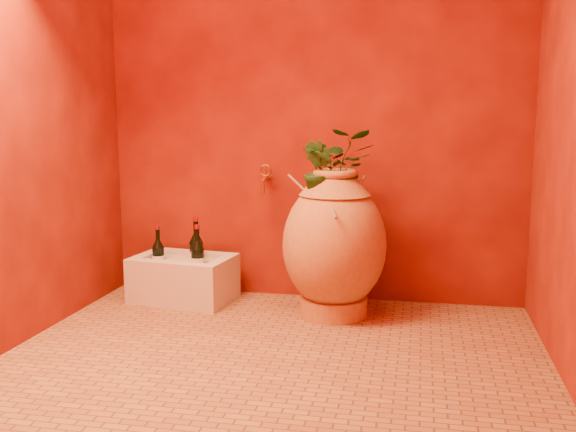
% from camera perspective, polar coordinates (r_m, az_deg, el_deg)
% --- Properties ---
extents(floor, '(2.50, 2.50, 0.00)m').
position_cam_1_polar(floor, '(3.06, -1.13, -12.22)').
color(floor, '#955C31').
rests_on(floor, ground).
extents(wall_back, '(2.50, 0.02, 2.50)m').
position_cam_1_polar(wall_back, '(3.83, 2.22, 11.14)').
color(wall_back, '#570C05').
rests_on(wall_back, ground).
extents(wall_left, '(0.02, 2.00, 2.50)m').
position_cam_1_polar(wall_left, '(3.36, -22.84, 10.74)').
color(wall_left, '#570C05').
rests_on(wall_left, ground).
extents(amphora, '(0.74, 0.74, 0.82)m').
position_cam_1_polar(amphora, '(3.53, 4.14, -2.48)').
color(amphora, '#B57C33').
rests_on(amphora, floor).
extents(stone_basin, '(0.62, 0.46, 0.27)m').
position_cam_1_polar(stone_basin, '(3.91, -9.26, -5.59)').
color(stone_basin, beige).
rests_on(stone_basin, floor).
extents(wine_bottle_a, '(0.08, 0.08, 0.33)m').
position_cam_1_polar(wine_bottle_a, '(3.80, -8.03, -3.90)').
color(wine_bottle_a, black).
rests_on(wine_bottle_a, stone_basin).
extents(wine_bottle_b, '(0.09, 0.09, 0.35)m').
position_cam_1_polar(wine_bottle_b, '(3.92, -8.14, -3.36)').
color(wine_bottle_b, black).
rests_on(wine_bottle_b, stone_basin).
extents(wine_bottle_c, '(0.07, 0.07, 0.30)m').
position_cam_1_polar(wine_bottle_c, '(3.94, -11.44, -3.65)').
color(wine_bottle_c, black).
rests_on(wine_bottle_c, stone_basin).
extents(wall_tap, '(0.07, 0.16, 0.17)m').
position_cam_1_polar(wall_tap, '(3.82, -2.06, 3.42)').
color(wall_tap, '#9D6024').
rests_on(wall_tap, wall_back).
extents(plant_main, '(0.43, 0.39, 0.43)m').
position_cam_1_polar(plant_main, '(3.49, 4.52, 4.26)').
color(plant_main, '#174119').
rests_on(plant_main, amphora).
extents(plant_side, '(0.23, 0.23, 0.33)m').
position_cam_1_polar(plant_side, '(3.41, 2.78, 4.00)').
color(plant_side, '#174119').
rests_on(plant_side, amphora).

